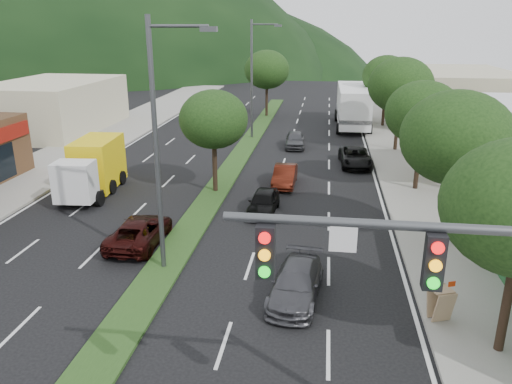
# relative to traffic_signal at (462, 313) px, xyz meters

# --- Properties ---
(sidewalk_right) EXTENTS (5.00, 90.00, 0.15)m
(sidewalk_right) POSITION_rel_traffic_signal_xyz_m (3.47, 26.54, -4.57)
(sidewalk_right) COLOR gray
(sidewalk_right) RESTS_ON ground
(sidewalk_left) EXTENTS (6.00, 90.00, 0.15)m
(sidewalk_left) POSITION_rel_traffic_signal_xyz_m (-22.03, 26.54, -4.57)
(sidewalk_left) COLOR gray
(sidewalk_left) RESTS_ON ground
(median) EXTENTS (1.60, 56.00, 0.12)m
(median) POSITION_rel_traffic_signal_xyz_m (-9.03, 29.54, -4.59)
(median) COLOR #1F3E16
(median) RESTS_ON ground
(traffic_signal) EXTENTS (6.12, 0.40, 7.00)m
(traffic_signal) POSITION_rel_traffic_signal_xyz_m (0.00, 0.00, 0.00)
(traffic_signal) COLOR #47494C
(traffic_signal) RESTS_ON ground
(bldg_left_far) EXTENTS (9.00, 14.00, 4.60)m
(bldg_left_far) POSITION_rel_traffic_signal_xyz_m (-28.03, 35.54, -2.35)
(bldg_left_far) COLOR beige
(bldg_left_far) RESTS_ON ground
(bldg_right_far) EXTENTS (10.00, 16.00, 5.20)m
(bldg_right_far) POSITION_rel_traffic_signal_xyz_m (10.47, 45.54, -2.05)
(bldg_right_far) COLOR beige
(bldg_right_far) RESTS_ON ground
(tree_r_b) EXTENTS (4.80, 4.80, 6.94)m
(tree_r_b) POSITION_rel_traffic_signal_xyz_m (2.97, 13.54, 0.39)
(tree_r_b) COLOR black
(tree_r_b) RESTS_ON sidewalk_right
(tree_r_c) EXTENTS (4.40, 4.40, 6.48)m
(tree_r_c) POSITION_rel_traffic_signal_xyz_m (2.97, 21.54, 0.10)
(tree_r_c) COLOR black
(tree_r_c) RESTS_ON sidewalk_right
(tree_r_d) EXTENTS (5.00, 5.00, 7.17)m
(tree_r_d) POSITION_rel_traffic_signal_xyz_m (2.97, 31.54, 0.54)
(tree_r_d) COLOR black
(tree_r_d) RESTS_ON sidewalk_right
(tree_r_e) EXTENTS (4.60, 4.60, 6.71)m
(tree_r_e) POSITION_rel_traffic_signal_xyz_m (2.97, 41.54, 0.25)
(tree_r_e) COLOR black
(tree_r_e) RESTS_ON sidewalk_right
(tree_med_near) EXTENTS (4.00, 4.00, 6.02)m
(tree_med_near) POSITION_rel_traffic_signal_xyz_m (-9.03, 19.54, -0.22)
(tree_med_near) COLOR black
(tree_med_near) RESTS_ON median
(tree_med_far) EXTENTS (4.80, 4.80, 6.94)m
(tree_med_far) POSITION_rel_traffic_signal_xyz_m (-9.03, 45.54, 0.36)
(tree_med_far) COLOR black
(tree_med_far) RESTS_ON median
(streetlight_near) EXTENTS (2.60, 0.25, 10.00)m
(streetlight_near) POSITION_rel_traffic_signal_xyz_m (-8.82, 9.54, 0.94)
(streetlight_near) COLOR #47494C
(streetlight_near) RESTS_ON ground
(streetlight_mid) EXTENTS (2.60, 0.25, 10.00)m
(streetlight_mid) POSITION_rel_traffic_signal_xyz_m (-8.82, 34.54, 0.94)
(streetlight_mid) COLOR #47494C
(streetlight_mid) RESTS_ON ground
(suv_maroon) EXTENTS (2.09, 4.52, 1.26)m
(suv_maroon) POSITION_rel_traffic_signal_xyz_m (-10.87, 11.75, -4.02)
(suv_maroon) COLOR black
(suv_maroon) RESTS_ON ground
(car_queue_a) EXTENTS (1.60, 3.68, 1.23)m
(car_queue_a) POSITION_rel_traffic_signal_xyz_m (-5.73, 16.48, -4.03)
(car_queue_a) COLOR black
(car_queue_a) RESTS_ON ground
(car_queue_b) EXTENTS (2.14, 4.38, 1.23)m
(car_queue_b) POSITION_rel_traffic_signal_xyz_m (-3.44, 7.94, -4.03)
(car_queue_b) COLOR #434347
(car_queue_b) RESTS_ON ground
(car_queue_c) EXTENTS (1.39, 3.83, 1.25)m
(car_queue_c) POSITION_rel_traffic_signal_xyz_m (-5.00, 21.48, -4.02)
(car_queue_c) COLOR #47150B
(car_queue_c) RESTS_ON ground
(car_queue_d) EXTENTS (2.39, 4.68, 1.27)m
(car_queue_d) POSITION_rel_traffic_signal_xyz_m (-0.40, 26.68, -4.01)
(car_queue_d) COLOR black
(car_queue_d) RESTS_ON ground
(car_queue_e) EXTENTS (1.74, 3.86, 1.29)m
(car_queue_e) POSITION_rel_traffic_signal_xyz_m (-5.02, 31.68, -4.00)
(car_queue_e) COLOR #414246
(car_queue_e) RESTS_ON ground
(box_truck) EXTENTS (2.85, 6.43, 3.09)m
(box_truck) POSITION_rel_traffic_signal_xyz_m (-16.21, 18.59, -3.18)
(box_truck) COLOR silver
(box_truck) RESTS_ON ground
(motorhome) EXTENTS (3.30, 10.18, 3.89)m
(motorhome) POSITION_rel_traffic_signal_xyz_m (-0.03, 41.08, -2.57)
(motorhome) COLOR white
(motorhome) RESTS_ON ground
(a_frame_sign) EXTENTS (0.92, 0.98, 1.55)m
(a_frame_sign) POSITION_rel_traffic_signal_xyz_m (1.47, 7.00, -3.81)
(a_frame_sign) COLOR tan
(a_frame_sign) RESTS_ON sidewalk_right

